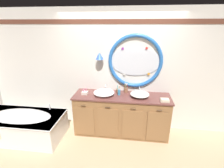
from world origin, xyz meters
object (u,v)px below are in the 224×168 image
Objects in this scene: toothbrush_holder_left at (118,91)px; toiletry_basket at (85,93)px; soap_dispenser at (119,92)px; sink_basin_left at (104,93)px; folded_hand_towel at (165,100)px; bathtub at (23,124)px; toothbrush_holder_right at (126,90)px; sink_basin_right at (140,94)px.

toiletry_basket is (-0.69, -0.16, -0.01)m from toothbrush_holder_left.
soap_dispenser is at bearing -75.14° from toothbrush_holder_left.
toothbrush_holder_left is 1.38× the size of soap_dispenser.
sink_basin_left reaches higher than folded_hand_towel.
bathtub is 8.15× the size of toothbrush_holder_left.
soap_dispenser is (-0.14, -0.17, 0.01)m from toothbrush_holder_right.
sink_basin_left is at bearing 14.00° from bathtub.
sink_basin_left is 0.41m from toiletry_basket.
folded_hand_towel is (2.87, 0.28, 0.59)m from bathtub.
bathtub is 11.28× the size of soap_dispenser.
toiletry_basket is at bearing -175.67° from soap_dispenser.
toiletry_basket reaches higher than sink_basin_right.
soap_dispenser is 0.92m from folded_hand_towel.
sink_basin_right is 0.37m from toothbrush_holder_right.
sink_basin_right is 0.49m from folded_hand_towel.
bathtub is 2.51m from sink_basin_right.
sink_basin_right is at bearing 9.82° from bathtub.
sink_basin_left is 0.73m from sink_basin_right.
soap_dispenser is 1.12× the size of toiletry_basket.
sink_basin_right is (0.73, 0.00, 0.01)m from sink_basin_left.
bathtub is 7.91× the size of toothbrush_holder_right.
toothbrush_holder_left is 0.97× the size of toothbrush_holder_right.
toothbrush_holder_left is 0.18m from toothbrush_holder_right.
bathtub is at bearing -162.99° from toothbrush_holder_right.
toothbrush_holder_left is 1.23× the size of folded_hand_towel.
toothbrush_holder_left is at bearing 16.62° from bathtub.
soap_dispenser is at bearing 172.61° from sink_basin_right.
sink_basin_right reaches higher than folded_hand_towel.
toothbrush_holder_right reaches higher than folded_hand_towel.
sink_basin_left is 0.31m from soap_dispenser.
sink_basin_right is 2.55× the size of soap_dispenser.
toiletry_basket is at bearing 179.88° from sink_basin_left.
toiletry_basket is (-0.41, 0.00, -0.02)m from sink_basin_left.
toothbrush_holder_left reaches higher than bathtub.
toothbrush_holder_right reaches higher than sink_basin_right.
toothbrush_holder_right is at bearing 15.04° from toiletry_basket.
folded_hand_towel is (0.90, -0.19, -0.04)m from soap_dispenser.
folded_hand_towel reaches higher than bathtub.
bathtub is 1.83m from sink_basin_left.
toothbrush_holder_right is at bearing 52.15° from soap_dispenser.
soap_dispenser reaches higher than sink_basin_right.
toothbrush_holder_right is at bearing 154.33° from folded_hand_towel.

